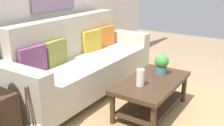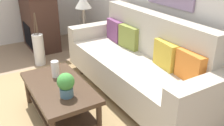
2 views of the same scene
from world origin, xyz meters
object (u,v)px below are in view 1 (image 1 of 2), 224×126
(couch, at_px, (82,64))
(throw_pillow_orange, at_px, (105,36))
(throw_pillow_plum, at_px, (32,60))
(throw_pillow_mustard, at_px, (91,41))
(throw_pillow_olive, at_px, (55,52))
(potted_plant_tabletop, at_px, (161,63))
(coffee_table, at_px, (152,89))
(tabletop_vase, at_px, (140,78))

(couch, bearing_deg, throw_pillow_orange, 9.23)
(throw_pillow_plum, bearing_deg, throw_pillow_mustard, 0.00)
(throw_pillow_olive, distance_m, throw_pillow_mustard, 0.77)
(couch, relative_size, potted_plant_tabletop, 9.22)
(throw_pillow_olive, relative_size, throw_pillow_mustard, 1.00)
(throw_pillow_plum, relative_size, coffee_table, 0.33)
(throw_pillow_plum, bearing_deg, coffee_table, -58.12)
(couch, xyz_separation_m, throw_pillow_olive, (-0.38, 0.12, 0.25))
(throw_pillow_plum, height_order, throw_pillow_orange, same)
(throw_pillow_orange, bearing_deg, potted_plant_tabletop, -112.70)
(throw_pillow_orange, bearing_deg, couch, -170.77)
(couch, relative_size, tabletop_vase, 12.10)
(couch, distance_m, potted_plant_tabletop, 1.13)
(throw_pillow_plum, bearing_deg, tabletop_vase, -65.23)
(throw_pillow_mustard, relative_size, tabletop_vase, 1.80)
(throw_pillow_olive, xyz_separation_m, throw_pillow_mustard, (0.77, 0.00, 0.00))
(coffee_table, bearing_deg, throw_pillow_mustard, 72.22)
(throw_pillow_plum, relative_size, throw_pillow_orange, 1.00)
(couch, relative_size, throw_pillow_plum, 6.71)
(tabletop_vase, distance_m, potted_plant_tabletop, 0.49)
(tabletop_vase, relative_size, potted_plant_tabletop, 0.76)
(throw_pillow_orange, bearing_deg, throw_pillow_olive, 180.00)
(tabletop_vase, bearing_deg, coffee_table, -12.74)
(throw_pillow_mustard, bearing_deg, potted_plant_tabletop, -95.97)
(throw_pillow_olive, xyz_separation_m, potted_plant_tabletop, (0.64, -1.22, -0.11))
(couch, bearing_deg, coffee_table, -90.42)
(throw_pillow_plum, bearing_deg, throw_pillow_orange, 0.00)
(throw_pillow_orange, relative_size, tabletop_vase, 1.80)
(couch, height_order, coffee_table, couch)
(coffee_table, bearing_deg, potted_plant_tabletop, -0.41)
(couch, bearing_deg, tabletop_vase, -102.22)
(throw_pillow_plum, relative_size, potted_plant_tabletop, 1.37)
(tabletop_vase, bearing_deg, throw_pillow_orange, 49.69)
(potted_plant_tabletop, bearing_deg, throw_pillow_olive, 117.61)
(throw_pillow_mustard, distance_m, throw_pillow_orange, 0.38)
(throw_pillow_orange, xyz_separation_m, coffee_table, (-0.77, -1.22, -0.37))
(throw_pillow_olive, distance_m, coffee_table, 1.33)
(throw_pillow_plum, relative_size, throw_pillow_mustard, 1.00)
(throw_pillow_plum, relative_size, tabletop_vase, 1.80)
(tabletop_vase, bearing_deg, throw_pillow_mustard, 62.48)
(throw_pillow_plum, distance_m, throw_pillow_olive, 0.38)
(coffee_table, bearing_deg, throw_pillow_olive, 107.10)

